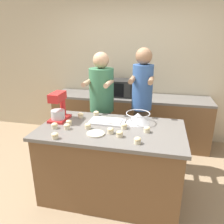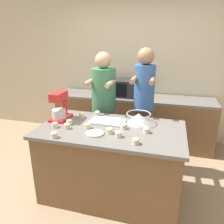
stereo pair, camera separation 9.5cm
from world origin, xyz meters
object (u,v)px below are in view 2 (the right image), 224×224
(cupcake_7, at_px, (136,141))
(cupcake_10, at_px, (54,135))
(cupcake_5, at_px, (110,130))
(cupcake_6, at_px, (55,125))
(cupcake_1, at_px, (82,115))
(cupcake_0, at_px, (147,130))
(person_left, at_px, (104,108))
(person_right, at_px, (143,106))
(mixing_bowl, at_px, (138,118))
(cupcake_8, at_px, (97,113))
(baking_tray, at_px, (108,121))
(small_plate, at_px, (95,133))
(cupcake_11, at_px, (124,126))
(cupcake_3, at_px, (69,122))
(cupcake_9, at_px, (67,126))
(cupcake_4, at_px, (119,134))
(stand_mixer, at_px, (60,107))
(cupcake_2, at_px, (88,126))
(microwave_oven, at_px, (121,88))

(cupcake_7, distance_m, cupcake_10, 0.85)
(cupcake_5, height_order, cupcake_6, same)
(cupcake_6, bearing_deg, cupcake_1, 66.19)
(cupcake_0, relative_size, cupcake_6, 1.00)
(person_left, distance_m, cupcake_1, 0.51)
(cupcake_6, bearing_deg, cupcake_10, -62.16)
(person_right, height_order, mixing_bowl, person_right)
(cupcake_6, distance_m, cupcake_8, 0.61)
(cupcake_8, height_order, cupcake_10, same)
(person_right, xyz_separation_m, baking_tray, (-0.36, -0.58, -0.04))
(person_right, xyz_separation_m, small_plate, (-0.40, -0.93, -0.05))
(cupcake_5, xyz_separation_m, cupcake_11, (0.12, 0.16, 0.00))
(cupcake_10, bearing_deg, small_plate, 26.50)
(person_right, height_order, cupcake_0, person_right)
(mixing_bowl, distance_m, cupcake_1, 0.74)
(cupcake_6, distance_m, cupcake_10, 0.27)
(person_left, xyz_separation_m, small_plate, (0.19, -0.93, 0.02))
(cupcake_3, relative_size, cupcake_9, 1.00)
(small_plate, height_order, cupcake_10, cupcake_10)
(small_plate, bearing_deg, cupcake_4, 0.29)
(person_right, relative_size, cupcake_5, 24.88)
(baking_tray, distance_m, cupcake_10, 0.68)
(cupcake_1, bearing_deg, person_right, 33.53)
(stand_mixer, height_order, cupcake_0, stand_mixer)
(cupcake_8, bearing_deg, cupcake_4, -52.76)
(mixing_bowl, xyz_separation_m, small_plate, (-0.40, -0.44, -0.06))
(person_left, distance_m, small_plate, 0.95)
(person_right, height_order, cupcake_11, person_right)
(mixing_bowl, relative_size, cupcake_5, 4.15)
(person_left, relative_size, cupcake_11, 23.96)
(cupcake_11, bearing_deg, small_plate, -140.69)
(mixing_bowl, distance_m, baking_tray, 0.38)
(cupcake_2, height_order, cupcake_11, same)
(person_right, bearing_deg, cupcake_6, -136.02)
(cupcake_1, distance_m, cupcake_10, 0.63)
(small_plate, height_order, cupcake_3, cupcake_3)
(cupcake_2, xyz_separation_m, cupcake_5, (0.28, -0.06, 0.00))
(mixing_bowl, xyz_separation_m, cupcake_2, (-0.53, -0.31, -0.03))
(person_left, relative_size, mixing_bowl, 5.77)
(small_plate, distance_m, cupcake_0, 0.56)
(cupcake_3, relative_size, cupcake_5, 1.00)
(mixing_bowl, distance_m, cupcake_10, 1.00)
(cupcake_4, relative_size, cupcake_6, 1.00)
(cupcake_0, bearing_deg, small_plate, -161.42)
(person_right, distance_m, cupcake_9, 1.15)
(mixing_bowl, bearing_deg, stand_mixer, -172.41)
(cupcake_1, bearing_deg, microwave_oven, 79.41)
(cupcake_2, bearing_deg, cupcake_9, -164.46)
(cupcake_1, distance_m, cupcake_8, 0.21)
(cupcake_2, relative_size, cupcake_10, 1.00)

